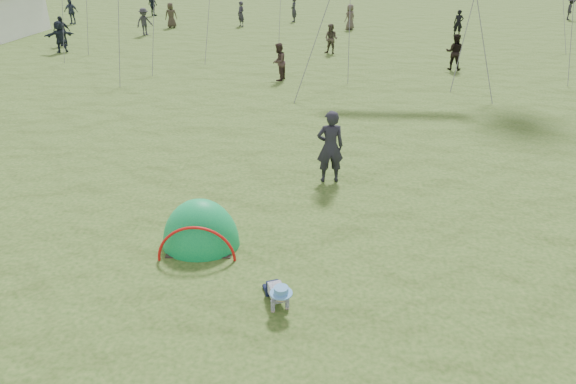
{
  "coord_description": "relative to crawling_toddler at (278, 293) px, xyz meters",
  "views": [
    {
      "loc": [
        0.06,
        -7.98,
        5.81
      ],
      "look_at": [
        -0.63,
        1.71,
        1.0
      ],
      "focal_mm": 32.0,
      "sensor_mm": 36.0,
      "label": 1
    }
  ],
  "objects": [
    {
      "name": "crowd_person_13",
      "position": [
        6.98,
        18.72,
        0.58
      ],
      "size": [
        0.97,
        0.85,
        1.7
      ],
      "primitive_type": "imported",
      "rotation": [
        0.0,
        0.0,
        2.87
      ],
      "color": "black",
      "rests_on": "ground"
    },
    {
      "name": "crowd_person_14",
      "position": [
        -18.38,
        31.92,
        0.63
      ],
      "size": [
        1.08,
        0.51,
        1.8
      ],
      "primitive_type": "imported",
      "rotation": [
        0.0,
        0.0,
        6.21
      ],
      "color": "#282F3F",
      "rests_on": "ground"
    },
    {
      "name": "crowd_person_1",
      "position": [
        -1.38,
        16.0,
        0.56
      ],
      "size": [
        0.81,
        0.94,
        1.65
      ],
      "primitive_type": "imported",
      "rotation": [
        0.0,
        0.0,
        4.45
      ],
      "color": "#392A27",
      "rests_on": "ground"
    },
    {
      "name": "standing_adult",
      "position": [
        0.9,
        5.27,
        0.7
      ],
      "size": [
        0.78,
        0.58,
        1.94
      ],
      "primitive_type": "imported",
      "rotation": [
        0.0,
        0.0,
        3.31
      ],
      "color": "black",
      "rests_on": "ground"
    },
    {
      "name": "crowd_person_10",
      "position": [
        2.38,
        30.79,
        0.58
      ],
      "size": [
        0.98,
        0.97,
        1.71
      ],
      "primitive_type": "imported",
      "rotation": [
        0.0,
        0.0,
        3.88
      ],
      "color": "#463D34",
      "rests_on": "ground"
    },
    {
      "name": "popup_tent",
      "position": [
        -1.79,
        1.88,
        -0.27
      ],
      "size": [
        1.7,
        1.43,
        2.09
      ],
      "primitive_type": "ellipsoid",
      "rotation": [
        0.0,
        0.0,
        0.06
      ],
      "color": "#048347",
      "rests_on": "ground"
    },
    {
      "name": "crowd_person_4",
      "position": [
        -10.44,
        30.75,
        0.59
      ],
      "size": [
        0.98,
        0.81,
        1.72
      ],
      "primitive_type": "imported",
      "rotation": [
        0.0,
        0.0,
        3.5
      ],
      "color": "#342C22",
      "rests_on": "ground"
    },
    {
      "name": "crowd_person_8",
      "position": [
        -13.68,
        36.84,
        0.62
      ],
      "size": [
        1.11,
        0.97,
        1.79
      ],
      "primitive_type": "imported",
      "rotation": [
        0.0,
        0.0,
        2.51
      ],
      "color": "black",
      "rests_on": "ground"
    },
    {
      "name": "crowd_person_5",
      "position": [
        -14.22,
        21.53,
        0.59
      ],
      "size": [
        1.59,
        1.36,
        1.73
      ],
      "primitive_type": "imported",
      "rotation": [
        0.0,
        0.0,
        3.78
      ],
      "color": "#1C232D",
      "rests_on": "ground"
    },
    {
      "name": "crowd_person_12",
      "position": [
        -5.51,
        31.72,
        0.6
      ],
      "size": [
        0.74,
        0.75,
        1.75
      ],
      "primitive_type": "imported",
      "rotation": [
        0.0,
        0.0,
        5.49
      ],
      "color": "#27252F",
      "rests_on": "ground"
    },
    {
      "name": "crowd_person_3",
      "position": [
        -11.32,
        27.46,
        0.6
      ],
      "size": [
        1.23,
        1.26,
        1.73
      ],
      "primitive_type": "imported",
      "rotation": [
        0.0,
        0.0,
        0.84
      ],
      "color": "#2C2B30",
      "rests_on": "ground"
    },
    {
      "name": "crowd_person_2",
      "position": [
        -15.03,
        23.44,
        0.58
      ],
      "size": [
        1.02,
        0.47,
        1.71
      ],
      "primitive_type": "imported",
      "rotation": [
        0.0,
        0.0,
        0.06
      ],
      "color": "black",
      "rests_on": "ground"
    },
    {
      "name": "crowd_person_9",
      "position": [
        19.94,
        36.92,
        0.56
      ],
      "size": [
        0.94,
        1.21,
        1.66
      ],
      "primitive_type": "imported",
      "rotation": [
        0.0,
        0.0,
        1.22
      ],
      "color": "black",
      "rests_on": "ground"
    },
    {
      "name": "crawling_toddler",
      "position": [
        0.0,
        0.0,
        0.0
      ],
      "size": [
        0.72,
        0.84,
        0.54
      ],
      "primitive_type": null,
      "rotation": [
        0.0,
        0.0,
        0.38
      ],
      "color": "black",
      "rests_on": "ground"
    },
    {
      "name": "ground",
      "position": [
        0.63,
        0.79,
        -0.27
      ],
      "size": [
        140.0,
        140.0,
        0.0
      ],
      "primitive_type": "plane",
      "color": "#244213"
    },
    {
      "name": "crowd_person_6",
      "position": [
        -1.82,
        34.37,
        0.62
      ],
      "size": [
        0.46,
        0.67,
        1.78
      ],
      "primitive_type": "imported",
      "rotation": [
        0.0,
        0.0,
        4.66
      ],
      "color": "#26262C",
      "rests_on": "ground"
    },
    {
      "name": "crowd_person_7",
      "position": [
        1.01,
        22.18,
        0.53
      ],
      "size": [
        0.97,
        0.89,
        1.61
      ],
      "primitive_type": "imported",
      "rotation": [
        0.0,
        0.0,
        5.84
      ],
      "color": "#40382D",
      "rests_on": "ground"
    },
    {
      "name": "crowd_person_0",
      "position": [
        9.39,
        28.67,
        0.55
      ],
      "size": [
        0.67,
        0.51,
        1.65
      ],
      "primitive_type": "imported",
      "rotation": [
        0.0,
        0.0,
        6.07
      ],
      "color": "black",
      "rests_on": "ground"
    }
  ]
}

